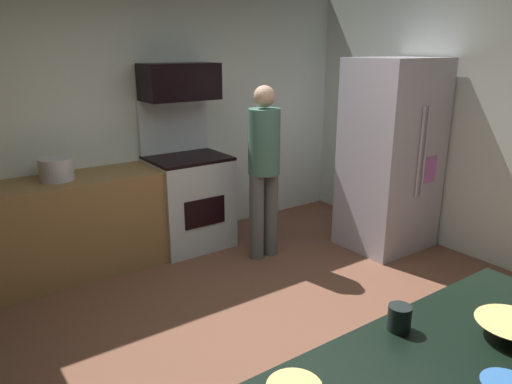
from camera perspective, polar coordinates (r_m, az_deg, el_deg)
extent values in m
cube|color=brown|center=(3.51, 2.80, -18.05)|extent=(5.20, 4.80, 0.02)
cube|color=silver|center=(4.98, -13.96, 8.36)|extent=(5.20, 0.12, 2.60)
cube|color=silver|center=(4.93, 27.21, 6.91)|extent=(0.12, 4.80, 2.60)
cube|color=olive|center=(4.59, -21.98, -4.08)|extent=(2.40, 0.60, 0.90)
cube|color=silver|center=(4.97, -7.96, -1.30)|extent=(0.76, 0.64, 0.92)
cube|color=black|center=(4.84, -8.19, 4.05)|extent=(0.76, 0.64, 0.03)
cube|color=silver|center=(5.04, -9.86, 7.85)|extent=(0.76, 0.06, 0.55)
cube|color=black|center=(4.70, -6.11, -2.44)|extent=(0.44, 0.01, 0.28)
cube|color=black|center=(4.82, -9.13, 12.89)|extent=(0.74, 0.38, 0.35)
cube|color=#BCB5C4|center=(5.00, 15.82, 4.21)|extent=(0.85, 0.70, 1.91)
cylinder|color=#BCB5C4|center=(4.73, 19.03, 4.42)|extent=(0.02, 0.02, 0.86)
cylinder|color=#BCB5C4|center=(4.80, 19.60, 4.52)|extent=(0.02, 0.02, 0.86)
cube|color=#C269C0|center=(4.93, 20.04, 2.52)|extent=(0.20, 0.01, 0.26)
cylinder|color=#575757|center=(4.61, 0.08, -3.03)|extent=(0.14, 0.14, 0.85)
cylinder|color=#575757|center=(4.71, 1.77, -2.62)|extent=(0.14, 0.14, 0.85)
cylinder|color=#446D5D|center=(4.47, 0.98, 6.04)|extent=(0.30, 0.30, 0.61)
sphere|color=tan|center=(4.41, 1.01, 11.36)|extent=(0.20, 0.20, 0.20)
cone|color=#ECC570|center=(2.20, 28.22, -14.31)|extent=(0.28, 0.28, 0.07)
cylinder|color=black|center=(2.07, 16.76, -14.22)|extent=(0.09, 0.09, 0.11)
cylinder|color=#B8B3BC|center=(4.44, -22.79, 2.53)|extent=(0.28, 0.28, 0.19)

